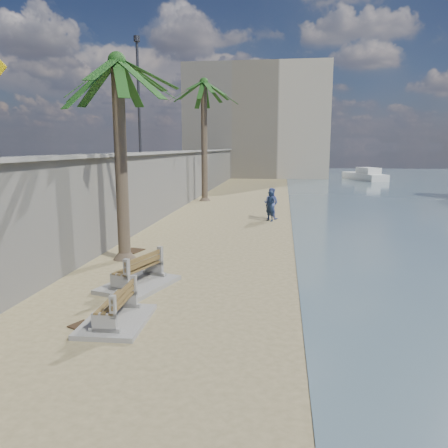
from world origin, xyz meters
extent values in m
plane|color=#99885E|center=(0.00, 0.00, 0.00)|extent=(140.00, 140.00, 0.00)
cube|color=gray|center=(-5.20, 20.00, 1.75)|extent=(0.45, 70.00, 3.50)
cube|color=gray|center=(-5.20, 20.00, 3.55)|extent=(0.80, 70.00, 0.12)
cube|color=#B7AA93|center=(-2.00, 52.00, 7.00)|extent=(18.00, 12.00, 14.00)
cube|color=gray|center=(-2.08, 0.87, 0.05)|extent=(1.39, 1.99, 0.11)
cube|color=gray|center=(-2.43, 3.43, 0.06)|extent=(2.06, 2.52, 0.12)
cylinder|color=brown|center=(-3.90, 6.32, 3.30)|extent=(0.42, 0.42, 6.60)
cylinder|color=brown|center=(-4.10, 23.25, 4.16)|extent=(0.44, 0.44, 8.32)
cylinder|color=#2D2D33|center=(-5.10, 12.00, 6.11)|extent=(0.12, 0.12, 5.00)
cylinder|color=#2D2D33|center=(-5.10, 12.00, 8.61)|extent=(0.28, 0.28, 0.25)
imported|color=#142139|center=(0.88, 14.94, 0.92)|extent=(0.79, 0.77, 1.84)
imported|color=#4C5A9D|center=(0.91, 15.66, 0.93)|extent=(1.09, 0.97, 1.87)
cube|color=#382616|center=(-2.71, 0.59, 0.01)|extent=(0.71, 0.66, 0.03)
cube|color=#382616|center=(-4.01, 7.48, 0.01)|extent=(0.78, 0.89, 0.03)
cube|color=#382616|center=(-2.63, 3.77, 0.01)|extent=(0.49, 0.55, 0.03)
camera|label=1|loc=(1.50, -7.87, 3.85)|focal=35.00mm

